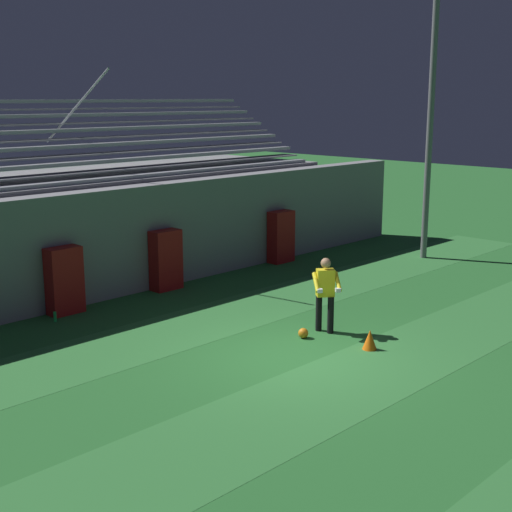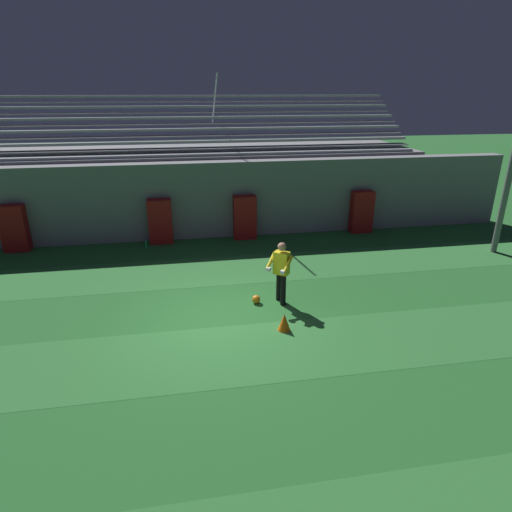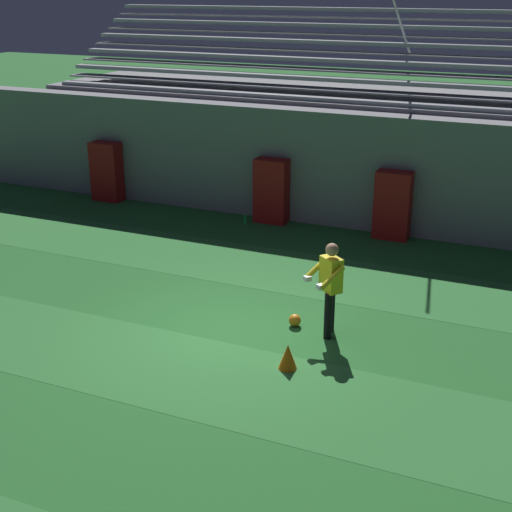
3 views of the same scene
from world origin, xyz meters
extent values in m
plane|color=#286B2D|center=(0.00, 0.00, 0.00)|extent=(80.00, 80.00, 0.00)
cube|color=#337A38|center=(0.00, -1.48, 0.00)|extent=(28.00, 2.26, 0.01)
cube|color=#337A38|center=(0.00, 3.04, 0.00)|extent=(28.00, 2.26, 0.01)
cube|color=gray|center=(0.00, 6.50, 1.40)|extent=(24.00, 0.60, 2.80)
cube|color=maroon|center=(-1.53, 5.95, 0.81)|extent=(0.83, 0.44, 1.62)
cube|color=maroon|center=(1.53, 5.95, 0.81)|extent=(0.83, 0.44, 1.62)
cube|color=maroon|center=(6.11, 5.95, 0.81)|extent=(0.83, 0.44, 1.62)
cube|color=gray|center=(0.00, 9.20, 1.45)|extent=(18.00, 4.60, 2.90)
cube|color=#A8AAB2|center=(0.00, 7.25, 2.95)|extent=(17.10, 0.36, 0.10)
cube|color=gray|center=(0.00, 7.05, 2.72)|extent=(17.10, 0.60, 0.04)
cube|color=#A8AAB2|center=(0.00, 7.95, 3.35)|extent=(17.10, 0.36, 0.10)
cube|color=gray|center=(0.00, 7.75, 3.12)|extent=(17.10, 0.60, 0.04)
cube|color=#A8AAB2|center=(0.00, 8.65, 3.75)|extent=(17.10, 0.36, 0.10)
cube|color=gray|center=(0.00, 8.45, 3.52)|extent=(17.10, 0.60, 0.04)
cube|color=#A8AAB2|center=(0.00, 9.35, 4.15)|extent=(17.10, 0.36, 0.10)
cube|color=gray|center=(0.00, 9.15, 3.92)|extent=(17.10, 0.60, 0.04)
cube|color=#A8AAB2|center=(0.00, 10.05, 4.55)|extent=(17.10, 0.36, 0.10)
cube|color=gray|center=(0.00, 9.85, 4.32)|extent=(17.10, 0.60, 0.04)
cube|color=#A8AAB2|center=(0.00, 10.75, 4.95)|extent=(17.10, 0.36, 0.10)
cube|color=gray|center=(0.00, 10.55, 4.72)|extent=(17.10, 0.60, 0.04)
cylinder|color=#A8AAB2|center=(0.77, 8.75, 4.80)|extent=(0.06, 3.33, 2.05)
cylinder|color=slate|center=(9.80, 3.07, 4.17)|extent=(0.20, 0.20, 8.35)
cylinder|color=black|center=(1.74, 0.49, 0.41)|extent=(0.20, 0.20, 0.82)
cylinder|color=black|center=(1.69, 0.79, 0.41)|extent=(0.20, 0.20, 0.82)
cube|color=yellow|center=(1.71, 0.64, 1.12)|extent=(0.45, 0.42, 0.60)
sphere|color=#A37556|center=(1.71, 0.64, 1.56)|extent=(0.22, 0.22, 0.22)
cylinder|color=yellow|center=(1.82, 0.38, 1.17)|extent=(0.37, 0.43, 0.37)
cylinder|color=yellow|center=(1.44, 0.68, 1.17)|extent=(0.37, 0.43, 0.37)
cube|color=silver|center=(1.66, 0.25, 1.04)|extent=(0.15, 0.15, 0.08)
cube|color=silver|center=(1.35, 0.50, 1.04)|extent=(0.15, 0.15, 0.08)
sphere|color=orange|center=(1.07, 0.70, 0.11)|extent=(0.22, 0.22, 0.22)
cone|color=orange|center=(1.48, -0.74, 0.21)|extent=(0.30, 0.30, 0.42)
cylinder|color=green|center=(-2.07, 5.54, 0.12)|extent=(0.07, 0.07, 0.24)
camera|label=1|loc=(-10.07, -8.76, 5.06)|focal=50.00mm
camera|label=2|loc=(-0.62, -9.17, 5.26)|focal=30.00mm
camera|label=3|loc=(4.93, -9.96, 5.70)|focal=50.00mm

